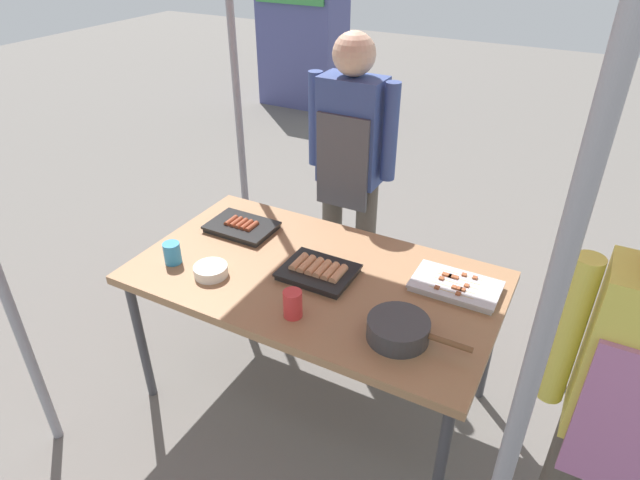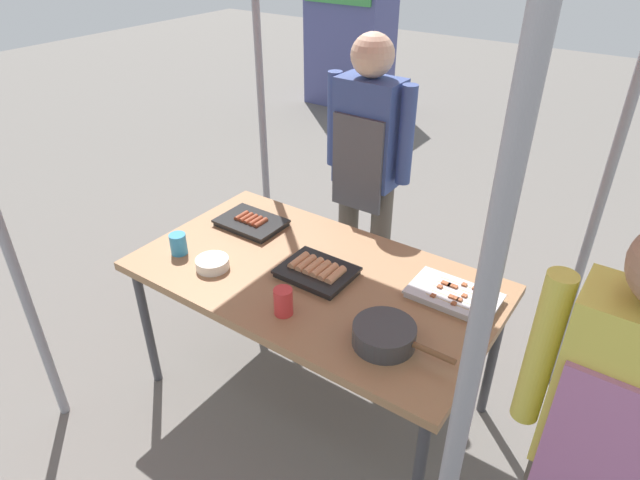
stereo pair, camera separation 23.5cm
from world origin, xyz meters
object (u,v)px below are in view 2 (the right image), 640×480
(vendor_woman, at_px, (367,159))
(neighbor_stall_left, at_px, (350,31))
(tray_meat_skewers, at_px, (454,296))
(drink_cup_by_wok, at_px, (178,244))
(stall_table, at_px, (314,283))
(tray_pork_links, at_px, (251,222))
(condiment_bowl, at_px, (212,263))
(tray_grilled_sausages, at_px, (318,270))
(cooking_wok, at_px, (385,334))
(customer_nearby, at_px, (611,433))
(drink_cup_near_edge, at_px, (283,302))

(vendor_woman, relative_size, neighbor_stall_left, 0.93)
(tray_meat_skewers, bearing_deg, drink_cup_by_wok, -161.17)
(tray_meat_skewers, xyz_separation_m, drink_cup_by_wok, (-1.19, -0.41, 0.03))
(stall_table, bearing_deg, tray_meat_skewers, 17.69)
(tray_pork_links, xyz_separation_m, drink_cup_by_wok, (-0.11, -0.39, 0.03))
(condiment_bowl, bearing_deg, stall_table, 29.07)
(tray_grilled_sausages, relative_size, condiment_bowl, 2.11)
(cooking_wok, distance_m, customer_nearby, 0.78)
(stall_table, height_order, drink_cup_by_wok, drink_cup_by_wok)
(tray_grilled_sausages, relative_size, neighbor_stall_left, 0.18)
(tray_grilled_sausages, xyz_separation_m, cooking_wok, (0.46, -0.22, 0.02))
(tray_pork_links, xyz_separation_m, drink_cup_near_edge, (0.57, -0.45, 0.04))
(stall_table, height_order, drink_cup_near_edge, drink_cup_near_edge)
(tray_pork_links, bearing_deg, customer_nearby, -16.45)
(stall_table, height_order, neighbor_stall_left, neighbor_stall_left)
(tray_meat_skewers, relative_size, tray_pork_links, 1.11)
(condiment_bowl, bearing_deg, drink_cup_by_wok, -179.87)
(stall_table, xyz_separation_m, drink_cup_near_edge, (0.06, -0.29, 0.11))
(condiment_bowl, bearing_deg, vendor_woman, 80.23)
(condiment_bowl, bearing_deg, tray_pork_links, 105.78)
(cooking_wok, relative_size, vendor_woman, 0.24)
(tray_grilled_sausages, bearing_deg, tray_pork_links, 163.03)
(cooking_wok, xyz_separation_m, neighbor_stall_left, (-2.95, 4.43, 0.08))
(tray_pork_links, bearing_deg, stall_table, -18.06)
(drink_cup_near_edge, relative_size, vendor_woman, 0.07)
(tray_grilled_sausages, height_order, customer_nearby, customer_nearby)
(tray_pork_links, distance_m, customer_nearby, 1.82)
(drink_cup_near_edge, bearing_deg, drink_cup_by_wok, 174.22)
(tray_pork_links, xyz_separation_m, customer_nearby, (1.74, -0.51, 0.16))
(cooking_wok, relative_size, drink_cup_near_edge, 3.41)
(tray_grilled_sausages, relative_size, vendor_woman, 0.19)
(stall_table, height_order, vendor_woman, vendor_woman)
(stall_table, relative_size, drink_cup_by_wok, 16.00)
(condiment_bowl, height_order, vendor_woman, vendor_woman)
(stall_table, height_order, tray_pork_links, tray_pork_links)
(drink_cup_near_edge, distance_m, drink_cup_by_wok, 0.68)
(cooking_wok, height_order, vendor_woman, vendor_woman)
(neighbor_stall_left, bearing_deg, condiment_bowl, -64.94)
(tray_grilled_sausages, relative_size, customer_nearby, 0.20)
(condiment_bowl, height_order, drink_cup_by_wok, drink_cup_by_wok)
(drink_cup_by_wok, xyz_separation_m, vendor_woman, (0.39, 1.04, 0.16))
(drink_cup_by_wok, bearing_deg, drink_cup_near_edge, -5.78)
(tray_meat_skewers, relative_size, drink_cup_near_edge, 3.14)
(drink_cup_by_wok, relative_size, customer_nearby, 0.06)
(tray_grilled_sausages, bearing_deg, drink_cup_by_wok, -160.23)
(condiment_bowl, xyz_separation_m, vendor_woman, (0.18, 1.03, 0.19))
(tray_pork_links, bearing_deg, drink_cup_near_edge, -38.68)
(tray_meat_skewers, bearing_deg, drink_cup_near_edge, -137.47)
(tray_pork_links, height_order, cooking_wok, cooking_wok)
(cooking_wok, relative_size, neighbor_stall_left, 0.23)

